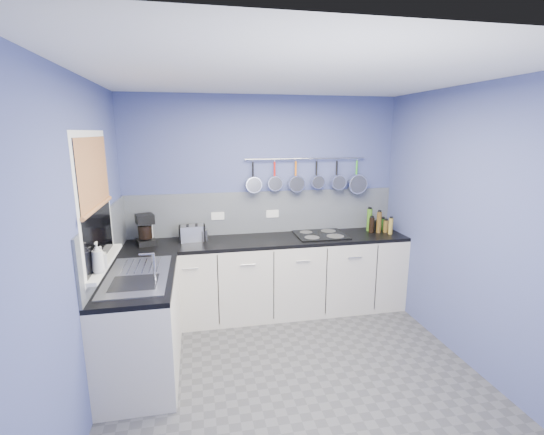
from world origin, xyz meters
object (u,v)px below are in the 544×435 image
object	(u,v)px
coffee_maker	(145,230)
toaster	(192,233)
canister	(204,235)
soap_bottle_a	(97,257)
soap_bottle_b	(101,257)
hob	(320,235)
paper_towel	(147,231)

from	to	relation	value
coffee_maker	toaster	world-z (taller)	coffee_maker
canister	coffee_maker	bearing A→B (deg)	-177.40
canister	soap_bottle_a	bearing A→B (deg)	-122.94
soap_bottle_a	coffee_maker	distance (m)	1.24
soap_bottle_a	canister	bearing A→B (deg)	57.06
soap_bottle_b	canister	distance (m)	1.40
soap_bottle_b	coffee_maker	distance (m)	1.13
soap_bottle_b	hob	xyz separation A→B (m)	(2.16, 1.11, -0.23)
paper_towel	hob	bearing A→B (deg)	-1.61
soap_bottle_b	canister	xyz separation A→B (m)	(0.81, 1.14, -0.17)
soap_bottle_a	soap_bottle_b	size ratio (longest dim) A/B	1.39
toaster	canister	world-z (taller)	toaster
soap_bottle_b	hob	bearing A→B (deg)	27.16
soap_bottle_a	coffee_maker	size ratio (longest dim) A/B	0.72
toaster	hob	size ratio (longest dim) A/B	0.46
toaster	coffee_maker	bearing A→B (deg)	178.43
paper_towel	toaster	bearing A→B (deg)	0.14
canister	toaster	bearing A→B (deg)	167.14
coffee_maker	toaster	distance (m)	0.50
soap_bottle_b	toaster	size ratio (longest dim) A/B	0.64
toaster	hob	bearing A→B (deg)	-10.28
soap_bottle_b	toaster	bearing A→B (deg)	59.58
soap_bottle_a	paper_towel	bearing A→B (deg)	80.79
coffee_maker	hob	bearing A→B (deg)	-18.70
coffee_maker	hob	size ratio (longest dim) A/B	0.57
paper_towel	canister	xyz separation A→B (m)	(0.60, -0.03, -0.07)
coffee_maker	canister	bearing A→B (deg)	-16.10
paper_towel	coffee_maker	bearing A→B (deg)	-103.65
soap_bottle_a	toaster	size ratio (longest dim) A/B	0.89
soap_bottle_b	coffee_maker	world-z (taller)	coffee_maker
canister	paper_towel	bearing A→B (deg)	177.42
coffee_maker	toaster	bearing A→B (deg)	-12.16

